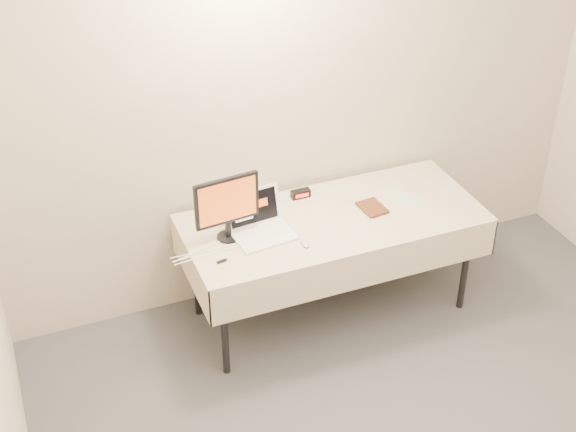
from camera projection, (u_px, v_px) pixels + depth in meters
name	position (u px, v px, depth m)	size (l,w,h in m)	color
back_wall	(306.00, 97.00, 4.95)	(4.00, 0.10, 2.70)	beige
table	(333.00, 226.00, 4.97)	(1.86, 0.81, 0.74)	black
laptop	(259.00, 224.00, 4.77)	(0.38, 0.34, 0.24)	white
monitor	(227.00, 204.00, 4.63)	(0.40, 0.15, 0.41)	black
book	(363.00, 199.00, 4.94)	(0.14, 0.02, 0.19)	brown
alarm_clock	(301.00, 194.00, 5.12)	(0.12, 0.05, 0.05)	black
clicker	(305.00, 243.00, 4.69)	(0.05, 0.09, 0.02)	#B9B9BB
paper_form	(405.00, 198.00, 5.13)	(0.10, 0.27, 0.00)	#B7DDB0
usb_dongle	(222.00, 261.00, 4.55)	(0.06, 0.02, 0.01)	black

